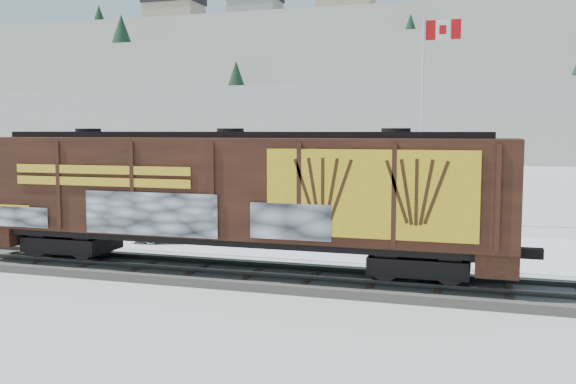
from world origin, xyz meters
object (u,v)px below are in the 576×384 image
(car_silver, at_px, (185,223))
(car_white, at_px, (407,232))
(hopper_railcar, at_px, (231,191))
(car_dark, at_px, (440,236))
(flagpole, at_px, (424,151))

(car_silver, bearing_deg, car_white, -99.34)
(car_white, bearing_deg, hopper_railcar, 156.49)
(car_dark, bearing_deg, car_white, 58.98)
(hopper_railcar, distance_m, car_dark, 9.08)
(car_dark, bearing_deg, car_silver, 98.39)
(car_silver, bearing_deg, hopper_railcar, -158.43)
(flagpole, xyz_separation_m, car_white, (0.02, -7.00, -3.22))
(car_silver, height_order, car_dark, car_silver)
(hopper_railcar, relative_size, car_silver, 3.75)
(car_silver, distance_m, car_white, 9.77)
(hopper_railcar, xyz_separation_m, car_dark, (6.48, 5.99, -2.14))
(flagpole, distance_m, car_dark, 8.88)
(car_white, distance_m, car_dark, 1.88)
(hopper_railcar, height_order, car_dark, hopper_railcar)
(flagpole, distance_m, car_silver, 13.09)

